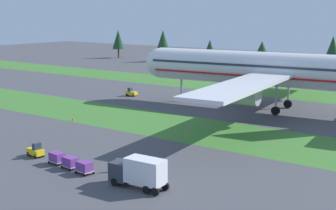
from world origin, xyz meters
name	(u,v)px	position (x,y,z in m)	size (l,w,h in m)	color
grass_strip_near	(155,123)	(0.00, 37.93, 0.00)	(320.00, 16.64, 0.01)	#3D752D
grass_strip_far	(263,90)	(0.00, 83.22, 0.00)	(320.00, 16.64, 0.01)	#3D752D
airliner	(271,69)	(11.92, 60.73, 8.38)	(58.45, 72.37, 23.37)	silver
baggage_tug	(36,151)	(-0.65, 11.78, 0.81)	(2.73, 1.59, 1.97)	yellow
cargo_dolly_lead	(57,157)	(4.34, 11.20, 0.92)	(2.36, 1.74, 1.55)	#A3A3A8
cargo_dolly_second	(70,162)	(7.22, 10.86, 0.92)	(2.36, 1.74, 1.55)	#A3A3A8
cargo_dolly_third	(84,167)	(10.10, 10.53, 0.92)	(2.36, 1.74, 1.55)	#A3A3A8
catering_truck	(139,171)	(18.59, 10.68, 1.95)	(7.07, 2.69, 3.58)	#2D333D
pushback_tractor	(131,93)	(-21.86, 57.18, 0.81)	(2.72, 1.56, 1.97)	yellow
ground_crew_marshaller	(117,164)	(12.73, 13.61, 0.95)	(0.55, 0.36, 1.74)	black
taxiway_marker_0	(186,132)	(8.92, 34.57, 0.23)	(0.44, 0.44, 0.45)	orange
taxiway_marker_1	(73,118)	(-13.43, 30.73, 0.34)	(0.44, 0.44, 0.69)	orange
distant_tree_line	(320,51)	(-1.96, 130.20, 6.88)	(184.74, 10.45, 12.53)	#4C3823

